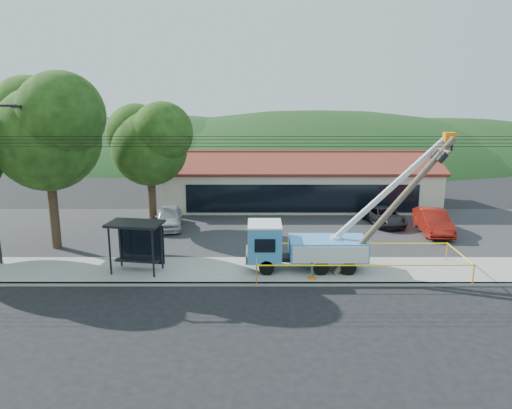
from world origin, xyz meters
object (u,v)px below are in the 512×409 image
at_px(car_dark, 384,226).
at_px(utility_truck, 304,244).
at_px(car_silver, 169,229).
at_px(car_red, 432,234).
at_px(leaning_pole, 399,201).
at_px(bus_shelter, 137,235).

bearing_deg(car_dark, utility_truck, -135.16).
relative_size(car_silver, car_red, 0.92).
distance_m(leaning_pole, car_silver, 16.82).
xyz_separation_m(utility_truck, car_red, (9.50, 7.01, -1.53)).
bearing_deg(bus_shelter, leaning_pole, 7.52).
distance_m(bus_shelter, car_dark, 18.43).
xyz_separation_m(leaning_pole, car_dark, (1.93, 9.97, -4.14)).
distance_m(utility_truck, leaning_pole, 5.50).
bearing_deg(utility_truck, leaning_pole, -9.67).
xyz_separation_m(utility_truck, car_dark, (6.70, 9.16, -1.53)).
relative_size(utility_truck, car_dark, 2.40).
bearing_deg(leaning_pole, car_dark, 79.04).
relative_size(bus_shelter, car_dark, 0.69).
xyz_separation_m(car_red, car_dark, (-2.80, 2.14, 0.00)).
distance_m(utility_truck, car_silver, 12.15).
distance_m(bus_shelter, car_silver, 8.84).
xyz_separation_m(utility_truck, leaning_pole, (4.77, -0.81, 2.62)).
xyz_separation_m(utility_truck, bus_shelter, (-8.97, -0.30, 0.63)).
bearing_deg(bus_shelter, car_dark, 40.77).
distance_m(leaning_pole, car_dark, 10.97).
xyz_separation_m(bus_shelter, car_red, (18.47, 7.31, -2.16)).
distance_m(utility_truck, car_red, 11.91).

